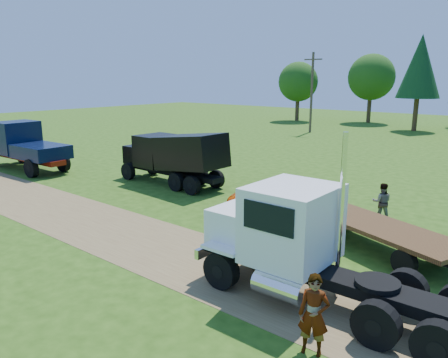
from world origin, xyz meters
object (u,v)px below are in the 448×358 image
Objects in this scene: flatbed_trailer at (371,228)px; orange_pickup at (291,205)px; white_semi_tractor at (294,240)px; navy_truck at (23,145)px; black_dump_truck at (174,155)px; spectator_a at (314,315)px.

orange_pickup is at bearing -169.91° from flatbed_trailer.
white_semi_tractor is 24.07m from navy_truck.
black_dump_truck is 1.40× the size of orange_pickup.
orange_pickup is at bearing 121.13° from white_semi_tractor.
spectator_a is (5.38, -7.91, 0.22)m from orange_pickup.
white_semi_tractor reaches higher than flatbed_trailer.
spectator_a is at bearing -58.21° from flatbed_trailer.
black_dump_truck is at bearing 65.12° from orange_pickup.
navy_truck reaches higher than flatbed_trailer.
black_dump_truck is at bearing 149.43° from white_semi_tractor.
flatbed_trailer is (3.92, -0.70, 0.02)m from orange_pickup.
spectator_a is at bearing -161.04° from orange_pickup.
navy_truck is at bearing 170.75° from white_semi_tractor.
flatbed_trailer is (24.21, 1.31, -0.90)m from navy_truck.
spectator_a is (25.68, -5.90, -0.69)m from navy_truck.
navy_truck is at bearing 80.38° from orange_pickup.
flatbed_trailer is at bearing 84.60° from white_semi_tractor.
black_dump_truck is (-12.39, 7.18, 0.16)m from white_semi_tractor.
navy_truck is 26.35m from spectator_a.
flatbed_trailer is at bearing -115.48° from orange_pickup.
navy_truck is 20.41m from orange_pickup.
navy_truck is 1.04× the size of flatbed_trailer.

